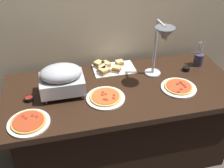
# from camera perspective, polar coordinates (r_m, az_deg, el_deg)

# --- Properties ---
(ground_plane) EXTENTS (8.00, 8.00, 0.00)m
(ground_plane) POSITION_cam_1_polar(r_m,az_deg,el_deg) (2.70, 1.85, -14.06)
(ground_plane) COLOR #4C443D
(back_wall) EXTENTS (4.40, 0.04, 2.40)m
(back_wall) POSITION_cam_1_polar(r_m,az_deg,el_deg) (2.41, -0.74, 14.64)
(back_wall) COLOR #C6B593
(back_wall) RESTS_ON ground_plane
(buffet_table) EXTENTS (1.90, 0.84, 0.76)m
(buffet_table) POSITION_cam_1_polar(r_m,az_deg,el_deg) (2.42, 2.02, -8.03)
(buffet_table) COLOR black
(buffet_table) RESTS_ON ground_plane
(chafing_dish) EXTENTS (0.33, 0.24, 0.26)m
(chafing_dish) POSITION_cam_1_polar(r_m,az_deg,el_deg) (2.06, -10.67, 1.15)
(chafing_dish) COLOR #B7BABF
(chafing_dish) RESTS_ON buffet_table
(heat_lamp) EXTENTS (0.15, 0.29, 0.50)m
(heat_lamp) POSITION_cam_1_polar(r_m,az_deg,el_deg) (2.11, 10.63, 9.46)
(heat_lamp) COLOR #B7BABF
(heat_lamp) RESTS_ON buffet_table
(pizza_plate_front) EXTENTS (0.30, 0.30, 0.03)m
(pizza_plate_front) POSITION_cam_1_polar(r_m,az_deg,el_deg) (2.06, -1.37, -2.86)
(pizza_plate_front) COLOR white
(pizza_plate_front) RESTS_ON buffet_table
(pizza_plate_center) EXTENTS (0.29, 0.29, 0.03)m
(pizza_plate_center) POSITION_cam_1_polar(r_m,az_deg,el_deg) (1.93, -17.28, -7.78)
(pizza_plate_center) COLOR white
(pizza_plate_center) RESTS_ON buffet_table
(pizza_plate_raised_stand) EXTENTS (0.28, 0.28, 0.03)m
(pizza_plate_raised_stand) POSITION_cam_1_polar(r_m,az_deg,el_deg) (2.23, 13.97, -0.67)
(pizza_plate_raised_stand) COLOR white
(pizza_plate_raised_stand) RESTS_ON buffet_table
(sandwich_platter) EXTENTS (0.37, 0.23, 0.06)m
(sandwich_platter) POSITION_cam_1_polar(r_m,az_deg,el_deg) (2.40, -0.49, 3.50)
(sandwich_platter) COLOR white
(sandwich_platter) RESTS_ON buffet_table
(sauce_cup_near) EXTENTS (0.07, 0.07, 0.03)m
(sauce_cup_near) POSITION_cam_1_polar(r_m,az_deg,el_deg) (2.13, -17.25, -2.95)
(sauce_cup_near) COLOR black
(sauce_cup_near) RESTS_ON buffet_table
(sauce_cup_far) EXTENTS (0.06, 0.06, 0.03)m
(sauce_cup_far) POSITION_cam_1_polar(r_m,az_deg,el_deg) (2.48, 15.48, 3.17)
(sauce_cup_far) COLOR black
(sauce_cup_far) RESTS_ON buffet_table
(utensil_holder) EXTENTS (0.08, 0.08, 0.23)m
(utensil_holder) POSITION_cam_1_polar(r_m,az_deg,el_deg) (2.58, 17.92, 5.06)
(utensil_holder) COLOR #383347
(utensil_holder) RESTS_ON buffet_table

